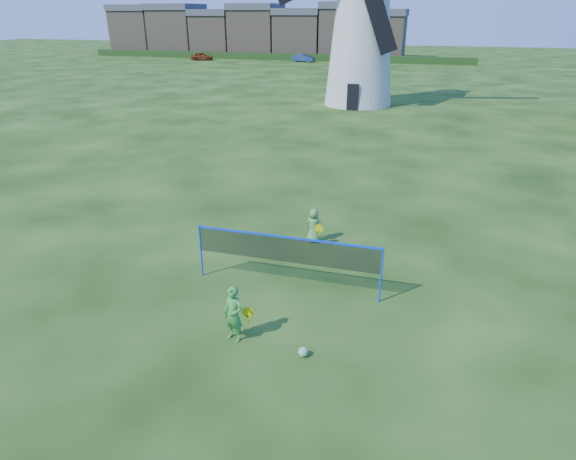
# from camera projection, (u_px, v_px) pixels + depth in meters

# --- Properties ---
(ground) EXTENTS (220.00, 220.00, 0.00)m
(ground) POSITION_uv_depth(u_px,v_px,m) (276.00, 286.00, 13.40)
(ground) COLOR black
(ground) RESTS_ON ground
(windmill) EXTENTS (12.67, 5.33, 16.63)m
(windmill) POSITION_uv_depth(u_px,v_px,m) (362.00, 30.00, 37.41)
(windmill) COLOR silver
(windmill) RESTS_ON ground
(badminton_net) EXTENTS (5.05, 0.05, 1.55)m
(badminton_net) POSITION_uv_depth(u_px,v_px,m) (287.00, 250.00, 12.86)
(badminton_net) COLOR blue
(badminton_net) RESTS_ON ground
(player_girl) EXTENTS (0.70, 0.45, 1.36)m
(player_girl) POSITION_uv_depth(u_px,v_px,m) (234.00, 314.00, 10.95)
(player_girl) COLOR green
(player_girl) RESTS_ON ground
(player_boy) EXTENTS (0.64, 0.42, 1.14)m
(player_boy) POSITION_uv_depth(u_px,v_px,m) (314.00, 226.00, 15.77)
(player_boy) COLOR #5BA04D
(player_boy) RESTS_ON ground
(play_ball) EXTENTS (0.22, 0.22, 0.22)m
(play_ball) POSITION_uv_depth(u_px,v_px,m) (303.00, 352.00, 10.63)
(play_ball) COLOR green
(play_ball) RESTS_ON ground
(terraced_houses) EXTENTS (50.48, 8.40, 8.34)m
(terraced_houses) POSITION_uv_depth(u_px,v_px,m) (251.00, 31.00, 81.82)
(terraced_houses) COLOR #8A765C
(terraced_houses) RESTS_ON ground
(hedge) EXTENTS (62.00, 0.80, 1.00)m
(hedge) POSITION_uv_depth(u_px,v_px,m) (269.00, 57.00, 76.66)
(hedge) COLOR #193814
(hedge) RESTS_ON ground
(car_left) EXTENTS (3.73, 2.47, 1.18)m
(car_left) POSITION_uv_depth(u_px,v_px,m) (202.00, 56.00, 75.93)
(car_left) COLOR maroon
(car_left) RESTS_ON ground
(car_right) EXTENTS (3.50, 1.42, 1.13)m
(car_right) POSITION_uv_depth(u_px,v_px,m) (303.00, 58.00, 73.45)
(car_right) COLOR navy
(car_right) RESTS_ON ground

